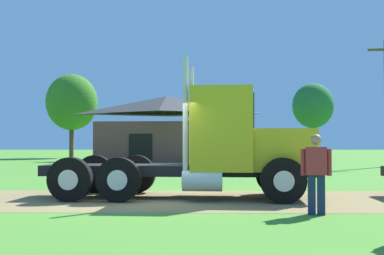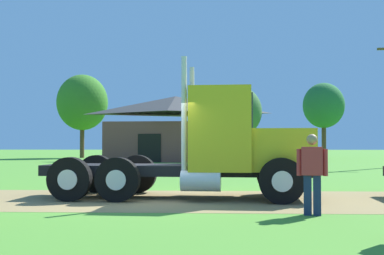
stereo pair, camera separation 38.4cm
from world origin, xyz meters
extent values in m
plane|color=#4C8B2D|center=(0.00, 0.00, 0.00)|extent=(200.00, 200.00, 0.00)
cube|color=olive|center=(0.00, 0.00, 0.00)|extent=(120.00, 5.01, 0.01)
cube|color=black|center=(0.74, 0.54, 0.75)|extent=(7.31, 2.00, 0.28)
cube|color=gold|center=(3.54, 0.37, 1.31)|extent=(1.74, 2.15, 1.10)
cube|color=silver|center=(4.39, 0.32, 0.93)|extent=(0.30, 2.26, 0.32)
cube|color=gold|center=(1.94, 0.47, 1.84)|extent=(1.72, 2.44, 2.18)
cube|color=#2D3D4C|center=(2.75, 0.42, 2.28)|extent=(0.16, 1.96, 0.96)
cylinder|color=silver|center=(1.09, 1.45, 2.23)|extent=(0.14, 0.14, 2.95)
cylinder|color=silver|center=(0.97, -0.41, 2.23)|extent=(0.14, 0.14, 2.95)
cylinder|color=silver|center=(1.40, -0.53, 0.54)|extent=(1.03, 0.58, 0.52)
cylinder|color=black|center=(3.53, 1.55, 0.56)|extent=(1.14, 0.37, 1.13)
cylinder|color=silver|center=(3.54, 1.71, 0.56)|extent=(0.51, 0.07, 0.51)
cylinder|color=black|center=(3.38, -0.80, 0.56)|extent=(1.14, 0.37, 1.13)
cylinder|color=silver|center=(3.37, -0.96, 0.56)|extent=(0.51, 0.07, 0.51)
cylinder|color=black|center=(-1.80, 1.87, 0.56)|extent=(1.14, 0.37, 1.13)
cylinder|color=silver|center=(-1.79, 2.03, 0.56)|extent=(0.51, 0.07, 0.51)
cylinder|color=black|center=(-1.95, -0.47, 0.56)|extent=(1.14, 0.37, 1.13)
cylinder|color=silver|center=(-1.96, -0.63, 0.56)|extent=(0.51, 0.07, 0.51)
cylinder|color=black|center=(-0.56, 1.79, 0.56)|extent=(1.14, 0.37, 1.13)
cylinder|color=silver|center=(-0.55, 1.95, 0.56)|extent=(0.51, 0.07, 0.51)
cylinder|color=black|center=(-0.70, -0.55, 0.56)|extent=(1.14, 0.37, 1.13)
cylinder|color=silver|center=(-0.71, -0.71, 0.56)|extent=(0.51, 0.07, 0.51)
cube|color=#B22D33|center=(3.77, -2.67, 1.12)|extent=(0.47, 0.34, 0.58)
sphere|color=#A77D5C|center=(3.77, -2.67, 1.56)|extent=(0.22, 0.22, 0.22)
cube|color=#1E284C|center=(3.67, -2.65, 0.41)|extent=(0.19, 0.21, 0.82)
cube|color=#1E284C|center=(3.86, -2.69, 0.41)|extent=(0.19, 0.21, 0.82)
cylinder|color=#B22D33|center=(3.51, -2.62, 1.09)|extent=(0.10, 0.10, 0.55)
cylinder|color=#B22D33|center=(4.03, -2.72, 1.09)|extent=(0.10, 0.10, 0.55)
cube|color=brown|center=(-1.52, 28.32, 1.58)|extent=(11.02, 6.59, 3.17)
pyramid|color=#373737|center=(-1.52, 28.32, 4.63)|extent=(11.58, 6.92, 1.46)
cube|color=black|center=(-3.30, 25.42, 1.10)|extent=(1.80, 0.17, 2.20)
cylinder|color=#513823|center=(-11.66, 37.12, 1.78)|extent=(0.44, 0.44, 3.55)
ellipsoid|color=#377623|center=(-11.66, 37.12, 5.59)|extent=(5.11, 5.11, 5.62)
cylinder|color=#513823|center=(3.73, 27.79, 1.30)|extent=(0.44, 0.44, 2.60)
ellipsoid|color=#366430|center=(3.73, 27.79, 4.05)|extent=(3.61, 3.61, 3.98)
cylinder|color=#513823|center=(12.45, 37.06, 1.79)|extent=(0.44, 0.44, 3.58)
ellipsoid|color=#266A31|center=(12.45, 37.06, 5.20)|extent=(4.06, 4.06, 4.46)
camera|label=1|loc=(1.39, -13.23, 1.48)|focal=47.30mm
camera|label=2|loc=(1.77, -13.22, 1.48)|focal=47.30mm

